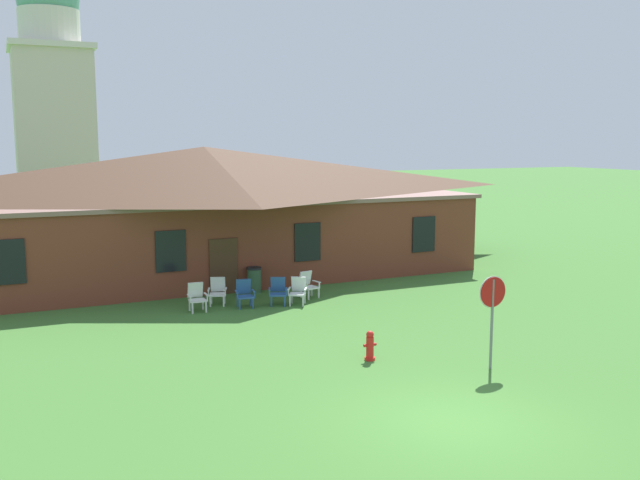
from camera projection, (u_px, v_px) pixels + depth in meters
ground_plane at (452, 422)px, 14.36m from camera, size 200.00×200.00×0.00m
brick_building at (205, 208)px, 30.63m from camera, size 22.36×10.40×5.43m
dome_tower at (54, 105)px, 45.57m from camera, size 5.18×5.18×17.46m
stop_sign at (492, 303)px, 17.47m from camera, size 0.81×0.07×2.38m
lawn_chair_by_porch at (197, 296)px, 23.56m from camera, size 0.65×0.68×0.96m
lawn_chair_near_door at (218, 291)px, 24.47m from camera, size 0.78×0.82×0.96m
lawn_chair_left_end at (244, 293)px, 24.11m from camera, size 0.70×0.74×0.96m
lawn_chair_middle at (278, 291)px, 24.47m from camera, size 0.78×0.82×0.96m
lawn_chair_right_end at (298, 290)px, 24.54m from camera, size 0.84×0.86×0.96m
lawn_chair_far_side at (308, 284)px, 25.59m from camera, size 0.72×0.77×0.96m
fire_hydrant at (370, 346)px, 18.32m from camera, size 0.36×0.28×0.79m
trash_bin at (254, 280)px, 26.34m from camera, size 0.56×0.56×0.98m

